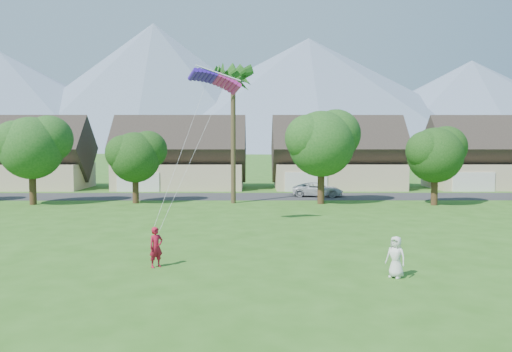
{
  "coord_description": "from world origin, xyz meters",
  "views": [
    {
      "loc": [
        -0.12,
        -17.17,
        5.7
      ],
      "look_at": [
        0.0,
        10.0,
        3.8
      ],
      "focal_mm": 35.0,
      "sensor_mm": 36.0,
      "label": 1
    }
  ],
  "objects_px": {
    "parked_car": "(318,190)",
    "parafoil_kite": "(215,78)",
    "kite_flyer": "(156,247)",
    "watcher": "(396,257)"
  },
  "relations": [
    {
      "from": "kite_flyer",
      "to": "watcher",
      "type": "relative_size",
      "value": 1.05
    },
    {
      "from": "parked_car",
      "to": "parafoil_kite",
      "type": "bearing_deg",
      "value": 162.86
    },
    {
      "from": "watcher",
      "to": "parked_car",
      "type": "xyz_separation_m",
      "value": [
        0.67,
        30.68,
        -0.15
      ]
    },
    {
      "from": "parafoil_kite",
      "to": "parked_car",
      "type": "bearing_deg",
      "value": 40.81
    },
    {
      "from": "kite_flyer",
      "to": "parked_car",
      "type": "xyz_separation_m",
      "value": [
        11.03,
        28.91,
        -0.2
      ]
    },
    {
      "from": "parked_car",
      "to": "watcher",
      "type": "bearing_deg",
      "value": -172.96
    },
    {
      "from": "watcher",
      "to": "parafoil_kite",
      "type": "xyz_separation_m",
      "value": [
        -8.39,
        11.63,
        8.83
      ]
    },
    {
      "from": "watcher",
      "to": "parked_car",
      "type": "bearing_deg",
      "value": 130.65
    },
    {
      "from": "kite_flyer",
      "to": "parafoil_kite",
      "type": "height_order",
      "value": "parafoil_kite"
    },
    {
      "from": "kite_flyer",
      "to": "parked_car",
      "type": "bearing_deg",
      "value": 27.75
    }
  ]
}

